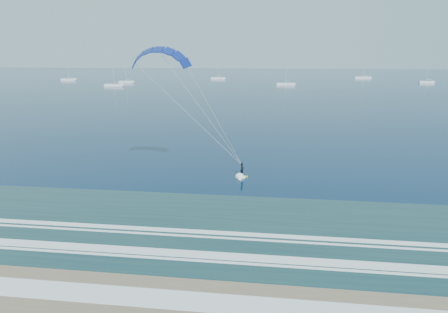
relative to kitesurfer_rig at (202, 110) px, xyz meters
The scene contains 9 objects.
ground 25.21m from the kitesurfer_rig, 86.24° to the right, with size 900.00×900.00×0.00m, color #082746.
kitesurfer_rig is the anchor object (origin of this frame).
sailboat_0 159.84m from the kitesurfer_rig, 116.12° to the left, with size 9.28×2.40×12.54m.
sailboat_1 183.40m from the kitesurfer_rig, 113.59° to the left, with size 8.08×2.40×11.18m.
sailboat_2 212.16m from the kitesurfer_rig, 97.75° to the left, with size 9.02×2.40×12.11m.
sailboat_3 163.30m from the kitesurfer_rig, 85.40° to the left, with size 9.06×2.40×12.53m.
sailboat_4 240.02m from the kitesurfer_rig, 74.37° to the left, with size 10.15×2.40×13.60m.
sailboat_5 208.18m from the kitesurfer_rig, 64.51° to the left, with size 7.65×2.40×10.59m.
sailboat_7 218.18m from the kitesurfer_rig, 122.11° to the left, with size 9.19×2.40×10.99m.
Camera 1 is at (6.97, -21.70, 14.82)m, focal length 32.00 mm.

